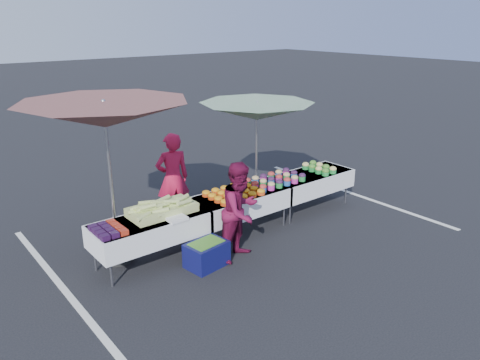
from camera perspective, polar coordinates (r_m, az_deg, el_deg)
ground at (r=8.63m, az=0.00°, el=-6.29°), size 80.00×80.00×0.00m
stripe_left at (r=7.31m, az=-20.48°, el=-12.61°), size 0.10×5.00×0.00m
stripe_right at (r=10.77m, az=13.41°, el=-1.56°), size 0.10×5.00×0.00m
table_left at (r=7.49m, az=-10.86°, el=-5.83°), size 1.86×0.81×0.75m
table_center at (r=8.40m, az=0.00°, el=-2.69°), size 1.86×0.81×0.75m
table_right at (r=9.55m, az=8.45°, el=-0.17°), size 1.86×0.81×0.75m
berry_punnets at (r=7.09m, az=-15.79°, el=-5.87°), size 0.40×0.54×0.08m
corn_pile at (r=7.54m, az=-9.42°, el=-3.45°), size 1.16×0.57×0.26m
plastic_bags at (r=7.31m, az=-7.75°, el=-4.67°), size 0.30×0.25×0.05m
carrot_bowls at (r=8.22m, az=-0.77°, el=-1.55°), size 0.95×0.69×0.11m
potato_cups at (r=8.83m, az=4.30°, el=0.08°), size 1.14×0.58×0.16m
bean_baskets at (r=9.66m, az=9.62°, el=1.48°), size 0.36×0.68×0.15m
vendor at (r=8.83m, az=-8.20°, el=0.20°), size 0.71×0.55×1.74m
customer at (r=7.43m, az=0.07°, el=-3.81°), size 0.91×0.79×1.61m
umbrella_left at (r=7.14m, az=-16.18°, el=7.53°), size 2.79×2.79×2.60m
umbrella_right at (r=8.91m, az=2.08°, el=8.26°), size 2.42×2.42×2.24m
storage_bin at (r=7.43m, az=-4.09°, el=-8.94°), size 0.68×0.53×0.41m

